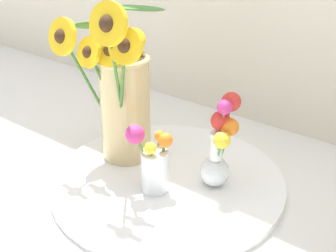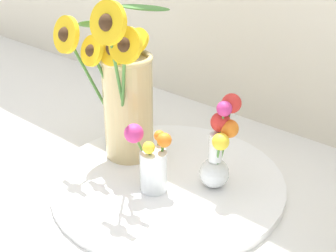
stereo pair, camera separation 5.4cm
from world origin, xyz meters
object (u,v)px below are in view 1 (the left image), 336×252
at_px(vase_small_center, 154,161).
at_px(vase_bulb_right, 220,145).
at_px(mason_jar_sunflowers, 122,95).
at_px(serving_tray, 168,182).

height_order(vase_small_center, vase_bulb_right, vase_bulb_right).
height_order(mason_jar_sunflowers, vase_small_center, mason_jar_sunflowers).
bearing_deg(serving_tray, mason_jar_sunflowers, 173.59).
relative_size(serving_tray, mason_jar_sunflowers, 1.28).
relative_size(mason_jar_sunflowers, vase_bulb_right, 1.95).
bearing_deg(mason_jar_sunflowers, vase_bulb_right, 7.84).
distance_m(mason_jar_sunflowers, vase_bulb_right, 0.26).
bearing_deg(mason_jar_sunflowers, vase_small_center, -24.93).
relative_size(vase_small_center, vase_bulb_right, 0.74).
relative_size(serving_tray, vase_bulb_right, 2.51).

